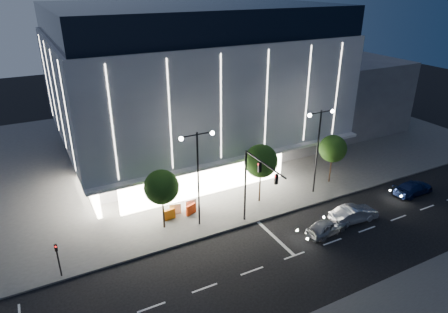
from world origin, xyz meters
TOP-DOWN VIEW (x-y plane):
  - ground at (0.00, 0.00)m, footprint 160.00×160.00m
  - sidewalk_museum at (5.00, 24.00)m, footprint 70.00×40.00m
  - museum at (2.98, 22.31)m, footprint 30.00×25.80m
  - annex_building at (26.00, 24.00)m, footprint 16.00×20.00m
  - traffic_mast at (1.00, 3.34)m, footprint 0.33×5.89m
  - street_lamp_west at (-3.00, 6.00)m, footprint 3.16×0.36m
  - street_lamp_east at (10.00, 6.00)m, footprint 3.16×0.36m
  - ped_signal_far at (-15.00, 4.50)m, footprint 0.22×0.24m
  - tree_left at (-5.97, 7.02)m, footprint 3.02×3.02m
  - tree_mid at (4.03, 7.02)m, footprint 3.25×3.25m
  - tree_right at (13.03, 7.02)m, footprint 2.91×2.91m
  - car_lead at (6.31, -0.28)m, footprint 4.25×2.15m
  - car_second at (9.86, 0.10)m, footprint 4.70×1.96m
  - car_third at (19.02, 1.07)m, footprint 4.81×2.14m
  - barrier_a at (-5.12, 8.02)m, footprint 1.12×0.35m
  - barrier_b at (-4.27, 8.76)m, footprint 1.13×0.47m
  - barrier_c at (-3.01, 7.93)m, footprint 1.11×0.64m
  - barrier_d at (-2.65, 8.82)m, footprint 1.10×0.26m

SIDE VIEW (x-z plane):
  - ground at x=0.00m, z-range 0.00..0.00m
  - sidewalk_museum at x=5.00m, z-range 0.00..0.15m
  - barrier_a at x=-5.12m, z-range 0.15..1.15m
  - barrier_b at x=-4.27m, z-range 0.15..1.15m
  - barrier_c at x=-3.01m, z-range 0.15..1.15m
  - barrier_d at x=-2.65m, z-range 0.15..1.15m
  - car_third at x=19.02m, z-range 0.00..1.37m
  - car_lead at x=6.31m, z-range 0.00..1.39m
  - car_second at x=9.86m, z-range 0.00..1.51m
  - ped_signal_far at x=-15.00m, z-range 0.39..3.39m
  - tree_right at x=13.03m, z-range 1.13..6.64m
  - tree_left at x=-5.97m, z-range 1.17..6.90m
  - tree_mid at x=4.03m, z-range 1.26..7.41m
  - annex_building at x=26.00m, z-range 0.00..10.00m
  - traffic_mast at x=1.00m, z-range 1.49..8.56m
  - street_lamp_west at x=-3.00m, z-range 1.46..10.46m
  - street_lamp_east at x=10.00m, z-range 1.46..10.46m
  - museum at x=2.98m, z-range 0.27..18.27m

